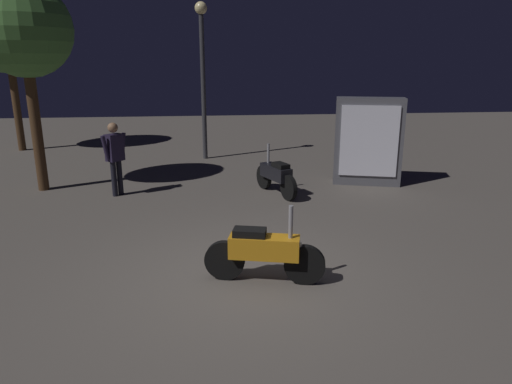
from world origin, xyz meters
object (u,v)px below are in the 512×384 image
motorcycle_orange_foreground (264,252)px  person_rider_beside (115,153)px  streetlamp_near (203,61)px  kiosk_billboard (368,142)px  motorcycle_black_parked_left (276,175)px

motorcycle_orange_foreground → person_rider_beside: size_ratio=1.00×
streetlamp_near → kiosk_billboard: bearing=-42.0°
person_rider_beside → kiosk_billboard: size_ratio=0.78×
streetlamp_near → person_rider_beside: bearing=-117.1°
motorcycle_orange_foreground → streetlamp_near: size_ratio=0.36×
streetlamp_near → kiosk_billboard: (3.92, -3.53, -1.89)m
person_rider_beside → kiosk_billboard: bearing=44.6°
motorcycle_orange_foreground → person_rider_beside: (-2.74, 4.58, 0.54)m
motorcycle_black_parked_left → person_rider_beside: size_ratio=0.96×
motorcycle_orange_foreground → kiosk_billboard: size_ratio=0.78×
person_rider_beside → motorcycle_orange_foreground: bearing=-18.1°
person_rider_beside → kiosk_billboard: 5.93m
motorcycle_black_parked_left → streetlamp_near: 5.14m
person_rider_beside → streetlamp_near: (2.00, 3.89, 1.96)m
kiosk_billboard → streetlamp_near: bearing=-26.1°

